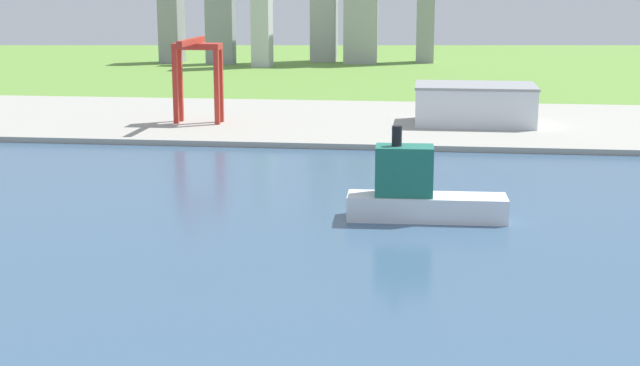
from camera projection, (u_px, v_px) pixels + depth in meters
name	position (u px, v px, depth m)	size (l,w,h in m)	color
ground_plane	(290.00, 225.00, 260.41)	(2400.00, 2400.00, 0.00)	#5F8C39
water_bay	(248.00, 294.00, 202.20)	(840.00, 360.00, 0.15)	#385675
industrial_pier	(351.00, 122.00, 444.40)	(840.00, 140.00, 2.50)	#9F9D93
ferry_boat	(418.00, 193.00, 264.30)	(45.72, 13.29, 27.02)	white
port_crane_red	(197.00, 63.00, 425.18)	(21.85, 40.61, 39.53)	#B72D23
warehouse_main	(475.00, 104.00, 427.60)	(55.02, 35.63, 18.27)	silver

